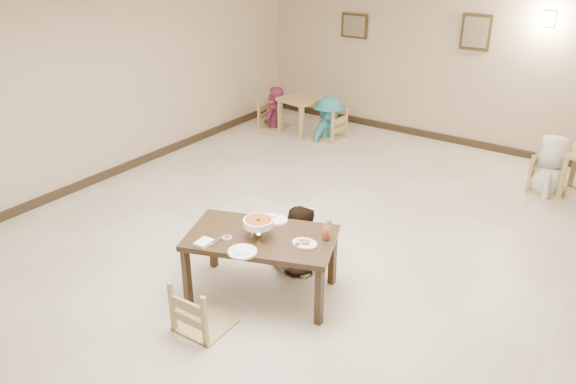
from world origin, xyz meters
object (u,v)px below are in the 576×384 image
Objects in this scene: drink_glass at (326,233)px; bg_diner_b at (330,97)px; curry_warmer at (258,223)px; bg_chair_ll at (274,101)px; bg_chair_rl at (553,156)px; main_table at (261,242)px; bg_diner_a at (274,87)px; bg_table_left at (301,104)px; main_diner at (298,207)px; chair_near at (202,282)px; bg_diner_c at (557,135)px; chair_far at (303,224)px; bg_chair_lr at (330,110)px.

drink_glass is 0.10× the size of bg_diner_b.
curry_warmer is 5.58m from bg_chair_ll.
bg_chair_rl is 3.90m from bg_diner_b.
bg_diner_a is at bearing 104.29° from main_table.
main_table reaches higher than bg_table_left.
curry_warmer is 5.08m from bg_diner_b.
main_table is 11.26× the size of drink_glass.
main_table is 1.12× the size of main_diner.
bg_chair_ll reaches higher than chair_near.
bg_diner_a is (-3.04, 5.33, 0.30)m from chair_near.
bg_diner_a is at bearing -99.53° from bg_diner_c.
bg_table_left is at bearing 88.57° from bg_diner_a.
bg_diner_c is at bearing -99.86° from bg_chair_ll.
bg_diner_a is at bearing 131.48° from drink_glass.
bg_chair_ll is at bearing 139.26° from chair_far.
bg_table_left is (-2.44, 5.39, 0.03)m from chair_near.
chair_far reaches higher than curry_warmer.
bg_diner_b is at bearing 126.35° from chair_far.
curry_warmer is 0.22× the size of bg_diner_b.
bg_chair_rl is 5.09m from bg_diner_a.
bg_diner_b reaches higher than bg_chair_rl.
drink_glass reaches higher than bg_table_left.
bg_diner_c is at bearing -112.62° from chair_near.
bg_diner_b is (0.60, 0.04, 0.24)m from bg_table_left.
drink_glass is (0.56, -0.43, 0.26)m from chair_far.
bg_chair_lr is 1.23m from bg_diner_a.
bg_chair_lr is (-1.96, 4.65, -0.09)m from main_table.
drink_glass is 5.34m from bg_table_left.
bg_chair_lr is 3.91m from bg_diner_c.
bg_chair_rl is at bearing -112.62° from chair_near.
main_table is 1.08× the size of bg_diner_b.
bg_diner_c reaches higher than main_table.
bg_diner_a is (-3.16, 4.56, 0.19)m from main_table.
bg_diner_c reaches higher than chair_far.
drink_glass is 0.09× the size of bg_diner_a.
bg_chair_ll is at bearing -68.63° from main_diner.
chair_far is at bearing -56.17° from bg_table_left.
bg_chair_lr is 0.66× the size of bg_diner_a.
chair_far is 0.60× the size of bg_diner_c.
bg_diner_a is (-5.09, 0.03, 0.28)m from bg_chair_rl.
drink_glass is (0.71, 1.09, 0.26)m from chair_near.
chair_far is at bearing -149.62° from bg_chair_ll.
bg_chair_rl reaches higher than drink_glass.
bg_diner_b reaches higher than bg_chair_lr.
bg_chair_lr is at bearing 112.68° from curry_warmer.
bg_chair_ll is 0.29m from bg_diner_a.
bg_table_left is 0.74× the size of bg_chair_lr.
bg_table_left is 4.50m from bg_diner_c.
main_diner is 1.41× the size of bg_chair_lr.
bg_chair_rl reaches higher than bg_chair_lr.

